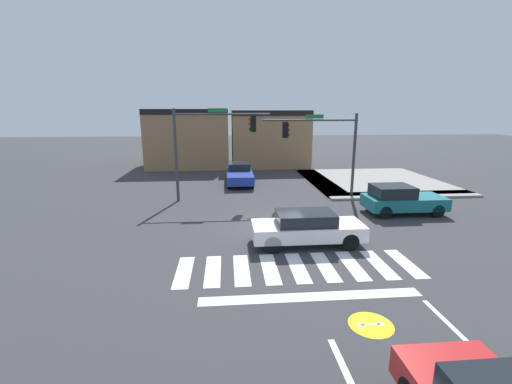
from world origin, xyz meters
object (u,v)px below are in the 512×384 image
at_px(traffic_signal_northeast, 322,139).
at_px(traffic_signal_northwest, 211,136).
at_px(car_teal, 401,199).
at_px(car_white, 307,228).
at_px(car_blue, 239,174).

bearing_deg(traffic_signal_northeast, traffic_signal_northwest, 0.04).
relative_size(traffic_signal_northeast, car_teal, 1.41).
bearing_deg(car_teal, car_white, -147.27).
xyz_separation_m(car_white, car_blue, (-2.31, 12.61, -0.00)).
distance_m(traffic_signal_northwest, car_blue, 6.22).
height_order(car_teal, car_blue, car_teal).
xyz_separation_m(traffic_signal_northeast, car_blue, (-4.94, 4.97, -3.00)).
bearing_deg(car_teal, traffic_signal_northeast, 132.98).
xyz_separation_m(traffic_signal_northwest, car_teal, (10.28, -3.72, -3.18)).
distance_m(traffic_signal_northwest, car_white, 9.28).
distance_m(car_teal, car_blue, 12.09).
distance_m(traffic_signal_northwest, traffic_signal_northeast, 6.82).
relative_size(traffic_signal_northeast, car_blue, 1.25).
height_order(car_white, car_blue, car_blue).
relative_size(traffic_signal_northwest, car_blue, 1.22).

